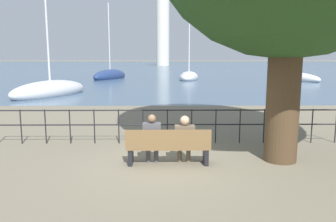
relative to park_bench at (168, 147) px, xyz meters
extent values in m
plane|color=#7A705B|center=(0.00, 0.07, -0.44)|extent=(1000.00, 1000.00, 0.00)
cube|color=#47607A|center=(0.00, 160.10, -0.44)|extent=(600.00, 300.00, 0.01)
cylinder|color=#4C3823|center=(2.83, 0.32, 1.36)|extent=(0.81, 0.81, 3.61)
cube|color=brown|center=(0.00, 0.07, -0.02)|extent=(2.03, 0.45, 0.05)
cube|color=brown|center=(0.00, -0.14, 0.23)|extent=(2.03, 0.04, 0.45)
cube|color=black|center=(-0.92, 0.07, -0.24)|extent=(0.10, 0.41, 0.40)
cube|color=black|center=(0.92, 0.07, -0.24)|extent=(0.10, 0.41, 0.40)
cylinder|color=#4C4C51|center=(-0.49, 0.22, -0.22)|extent=(0.11, 0.11, 0.45)
cylinder|color=#4C4C51|center=(-0.30, 0.22, -0.22)|extent=(0.11, 0.11, 0.45)
cube|color=#4C4C51|center=(-0.40, 0.13, 0.06)|extent=(0.37, 0.26, 0.14)
cube|color=#4C4C51|center=(-0.40, 0.05, 0.30)|extent=(0.43, 0.24, 0.58)
sphere|color=#846047|center=(-0.40, 0.05, 0.70)|extent=(0.20, 0.20, 0.20)
cylinder|color=brown|center=(0.29, 0.22, -0.22)|extent=(0.11, 0.11, 0.45)
cylinder|color=brown|center=(0.50, 0.22, -0.22)|extent=(0.11, 0.11, 0.45)
cube|color=brown|center=(0.40, 0.13, 0.06)|extent=(0.41, 0.26, 0.14)
cube|color=brown|center=(0.40, 0.05, 0.27)|extent=(0.48, 0.24, 0.52)
sphere|color=tan|center=(0.40, 0.05, 0.65)|extent=(0.22, 0.22, 0.22)
cylinder|color=black|center=(-4.41, 2.06, 0.08)|extent=(0.04, 0.04, 1.05)
cylinder|color=black|center=(-3.68, 2.06, 0.08)|extent=(0.04, 0.04, 1.05)
cylinder|color=black|center=(-2.94, 2.06, 0.08)|extent=(0.04, 0.04, 1.05)
cylinder|color=black|center=(-2.21, 2.06, 0.08)|extent=(0.04, 0.04, 1.05)
cylinder|color=black|center=(-1.47, 2.06, 0.08)|extent=(0.04, 0.04, 1.05)
cylinder|color=black|center=(-0.74, 2.06, 0.08)|extent=(0.04, 0.04, 1.05)
cylinder|color=black|center=(0.00, 2.06, 0.08)|extent=(0.04, 0.04, 1.05)
cylinder|color=black|center=(0.74, 2.06, 0.08)|extent=(0.04, 0.04, 1.05)
cylinder|color=black|center=(1.47, 2.06, 0.08)|extent=(0.04, 0.04, 1.05)
cylinder|color=black|center=(2.21, 2.06, 0.08)|extent=(0.04, 0.04, 1.05)
cylinder|color=black|center=(2.94, 2.06, 0.08)|extent=(0.04, 0.04, 1.05)
cylinder|color=black|center=(3.68, 2.06, 0.08)|extent=(0.04, 0.04, 1.05)
cylinder|color=black|center=(4.41, 2.06, 0.08)|extent=(0.04, 0.04, 1.05)
cylinder|color=black|center=(5.15, 2.06, 0.08)|extent=(0.04, 0.04, 1.05)
cylinder|color=black|center=(0.00, 2.06, 0.58)|extent=(10.30, 0.04, 0.04)
cylinder|color=black|center=(0.00, 2.06, 0.14)|extent=(10.30, 0.04, 0.04)
ellipsoid|color=silver|center=(-8.07, 15.37, -0.14)|extent=(4.80, 7.47, 1.50)
cylinder|color=silver|center=(-8.07, 15.37, 4.41)|extent=(0.14, 0.14, 8.21)
ellipsoid|color=white|center=(15.68, 31.40, -0.17)|extent=(3.80, 8.98, 1.35)
cylinder|color=silver|center=(15.68, 31.40, 4.41)|extent=(0.14, 0.14, 8.36)
ellipsoid|color=navy|center=(19.81, 45.22, -0.10)|extent=(3.36, 6.49, 1.71)
cylinder|color=silver|center=(19.81, 45.22, 6.26)|extent=(0.14, 0.14, 11.69)
ellipsoid|color=navy|center=(-6.94, 34.45, -0.10)|extent=(4.43, 7.78, 1.72)
cylinder|color=silver|center=(-6.94, 34.45, 4.68)|extent=(0.14, 0.14, 8.53)
ellipsoid|color=silver|center=(2.99, 32.50, -0.15)|extent=(3.30, 6.47, 1.47)
cylinder|color=silver|center=(2.99, 32.50, 3.66)|extent=(0.14, 0.14, 6.74)
cylinder|color=silver|center=(-0.36, 114.12, 11.59)|extent=(4.78, 4.78, 24.07)
camera|label=1|loc=(-0.11, -7.65, 2.11)|focal=35.00mm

